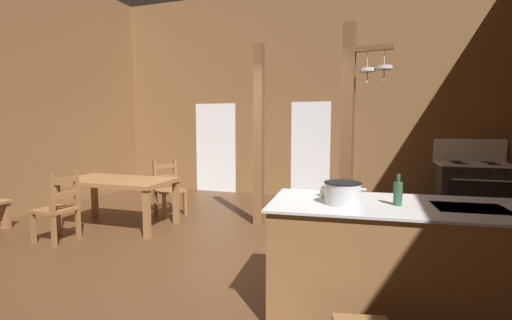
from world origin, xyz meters
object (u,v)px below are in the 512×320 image
at_px(dining_table, 117,185).
at_px(mixing_bowl_on_counter, 331,193).
at_px(ladderback_chair_near_window, 169,189).
at_px(stockpot_on_counter, 343,193).
at_px(ladderback_chair_by_post, 58,209).
at_px(bottle_tall_on_counter, 398,193).
at_px(stove_range, 473,190).
at_px(kitchen_island, 403,261).

height_order(dining_table, mixing_bowl_on_counter, mixing_bowl_on_counter).
xyz_separation_m(dining_table, ladderback_chair_near_window, (0.34, 0.90, -0.20)).
bearing_deg(stockpot_on_counter, mixing_bowl_on_counter, 114.05).
relative_size(dining_table, ladderback_chair_near_window, 1.80).
bearing_deg(mixing_bowl_on_counter, ladderback_chair_near_window, 144.50).
distance_m(ladderback_chair_by_post, mixing_bowl_on_counter, 3.72).
xyz_separation_m(mixing_bowl_on_counter, bottle_tall_on_counter, (0.55, -0.19, 0.06)).
height_order(ladderback_chair_near_window, stockpot_on_counter, stockpot_on_counter).
bearing_deg(stockpot_on_counter, dining_table, 156.10).
xyz_separation_m(stove_range, dining_table, (-5.32, -2.34, 0.17)).
bearing_deg(stove_range, mixing_bowl_on_counter, -117.98).
height_order(ladderback_chair_near_window, mixing_bowl_on_counter, mixing_bowl_on_counter).
bearing_deg(mixing_bowl_on_counter, stockpot_on_counter, -65.95).
bearing_deg(stockpot_on_counter, ladderback_chair_by_post, 169.46).
bearing_deg(dining_table, ladderback_chair_by_post, -106.66).
bearing_deg(mixing_bowl_on_counter, ladderback_chair_by_post, 173.39).
bearing_deg(bottle_tall_on_counter, ladderback_chair_near_window, 146.70).
bearing_deg(ladderback_chair_by_post, stockpot_on_counter, -10.54).
distance_m(stove_range, mixing_bowl_on_counter, 4.13).
distance_m(kitchen_island, dining_table, 4.25).
distance_m(dining_table, ladderback_chair_near_window, 0.98).
relative_size(mixing_bowl_on_counter, bottle_tall_on_counter, 0.79).
bearing_deg(mixing_bowl_on_counter, stove_range, 62.02).
height_order(stove_range, dining_table, stove_range).
relative_size(ladderback_chair_near_window, bottle_tall_on_counter, 3.80).
height_order(ladderback_chair_near_window, bottle_tall_on_counter, bottle_tall_on_counter).
distance_m(stove_range, ladderback_chair_near_window, 5.19).
height_order(kitchen_island, stove_range, stove_range).
bearing_deg(mixing_bowl_on_counter, dining_table, 159.34).
xyz_separation_m(ladderback_chair_by_post, stockpot_on_counter, (3.78, -0.70, 0.58)).
xyz_separation_m(dining_table, mixing_bowl_on_counter, (3.40, -1.28, 0.32)).
xyz_separation_m(ladderback_chair_by_post, mixing_bowl_on_counter, (3.65, -0.42, 0.52)).
relative_size(ladderback_chair_near_window, stockpot_on_counter, 2.60).
relative_size(kitchen_island, dining_table, 1.30).
bearing_deg(mixing_bowl_on_counter, bottle_tall_on_counter, -18.84).
height_order(stockpot_on_counter, bottle_tall_on_counter, bottle_tall_on_counter).
relative_size(stockpot_on_counter, bottle_tall_on_counter, 1.46).
xyz_separation_m(stockpot_on_counter, mixing_bowl_on_counter, (-0.12, 0.28, -0.06)).
bearing_deg(ladderback_chair_near_window, kitchen_island, -32.24).
bearing_deg(stove_range, dining_table, -156.24).
relative_size(dining_table, ladderback_chair_by_post, 1.80).
height_order(stove_range, stockpot_on_counter, stove_range).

